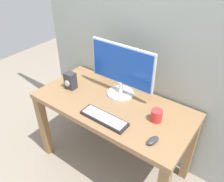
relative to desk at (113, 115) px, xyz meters
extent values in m
plane|color=gray|center=(0.00, 0.00, -0.62)|extent=(6.00, 6.00, 0.00)
cube|color=#936D47|center=(0.00, 0.00, 0.10)|extent=(1.33, 0.64, 0.04)
cube|color=#936D47|center=(-0.62, -0.28, -0.27)|extent=(0.07, 0.07, 0.70)
cube|color=#936D47|center=(-0.62, 0.28, -0.27)|extent=(0.07, 0.07, 0.70)
cube|color=#936D47|center=(0.62, 0.28, -0.27)|extent=(0.07, 0.07, 0.70)
cylinder|color=silver|center=(-0.03, 0.15, 0.13)|extent=(0.23, 0.23, 0.02)
cylinder|color=silver|center=(-0.03, 0.15, 0.19)|extent=(0.04, 0.04, 0.10)
cube|color=silver|center=(-0.03, 0.16, 0.40)|extent=(0.59, 0.02, 0.34)
cube|color=blue|center=(-0.03, 0.15, 0.40)|extent=(0.56, 0.01, 0.32)
cube|color=#232328|center=(0.07, -0.20, 0.13)|extent=(0.38, 0.12, 0.03)
cube|color=silver|center=(0.07, -0.20, 0.15)|extent=(0.35, 0.10, 0.00)
ellipsoid|color=#333338|center=(0.47, -0.19, 0.14)|extent=(0.08, 0.11, 0.03)
cube|color=#333338|center=(-0.44, -0.04, 0.20)|extent=(0.09, 0.08, 0.15)
cylinder|color=silver|center=(-0.44, -0.08, 0.19)|extent=(0.05, 0.01, 0.05)
cylinder|color=red|center=(0.38, 0.02, 0.17)|extent=(0.09, 0.09, 0.09)
camera|label=1|loc=(0.89, -1.22, 1.27)|focal=37.02mm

